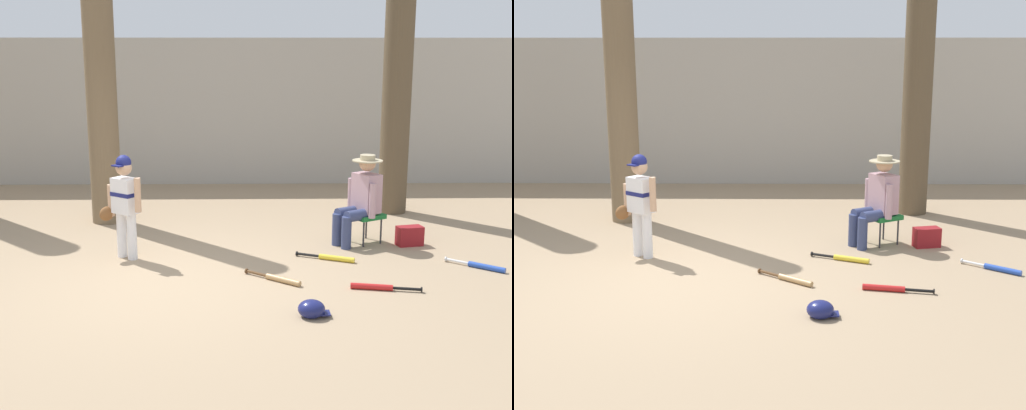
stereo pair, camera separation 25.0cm
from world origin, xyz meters
TOP-DOWN VIEW (x-y plane):
  - ground_plane at (0.00, 0.00)m, footprint 60.00×60.00m
  - concrete_back_wall at (0.00, 5.87)m, footprint 18.00×0.36m
  - tree_near_player at (-1.20, 2.80)m, footprint 0.69×0.69m
  - tree_behind_spectator at (3.26, 3.34)m, footprint 0.68×0.68m
  - young_ballplayer at (-0.60, 0.95)m, footprint 0.60×0.39m
  - folding_stool at (2.51, 1.57)m, footprint 0.55×0.55m
  - seated_spectator at (2.43, 1.52)m, footprint 0.66×0.57m
  - handbag_beside_stool at (3.08, 1.43)m, footprint 0.37×0.25m
  - bat_wood_tan at (1.26, 0.02)m, footprint 0.63×0.52m
  - bat_yellow_trainer at (1.96, 0.79)m, footprint 0.71×0.36m
  - bat_red_barrel at (2.32, -0.26)m, footprint 0.76×0.21m
  - bat_blue_youth at (3.71, 0.43)m, footprint 0.61×0.52m
  - batting_helmet_navy at (1.53, -0.99)m, footprint 0.32×0.24m

SIDE VIEW (x-z plane):
  - ground_plane at x=0.00m, z-range 0.00..0.00m
  - bat_wood_tan at x=1.26m, z-range 0.00..0.07m
  - bat_yellow_trainer at x=1.96m, z-range 0.00..0.07m
  - bat_blue_youth at x=3.71m, z-range 0.00..0.07m
  - bat_red_barrel at x=2.32m, z-range 0.00..0.07m
  - batting_helmet_navy at x=1.53m, z-range -0.01..0.17m
  - handbag_beside_stool at x=3.08m, z-range 0.00..0.26m
  - folding_stool at x=2.51m, z-range 0.16..0.57m
  - seated_spectator at x=2.43m, z-range 0.04..1.24m
  - young_ballplayer at x=-0.60m, z-range 0.09..1.40m
  - concrete_back_wall at x=0.00m, z-range 0.00..2.77m
  - tree_behind_spectator at x=3.26m, z-range -0.33..4.06m
  - tree_near_player at x=-1.20m, z-range -0.35..4.42m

